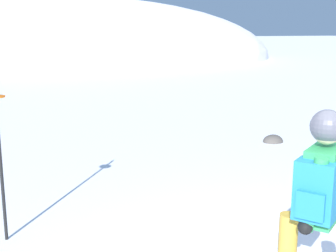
# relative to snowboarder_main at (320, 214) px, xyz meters

# --- Properties ---
(ridge_peak_main) EXTENTS (35.83, 32.25, 10.24)m
(ridge_peak_main) POSITION_rel_snowboarder_main_xyz_m (6.82, 37.14, -0.92)
(ridge_peak_main) COLOR white
(ridge_peak_main) RESTS_ON ground
(snowboarder_main) EXTENTS (1.07, 1.62, 1.71)m
(snowboarder_main) POSITION_rel_snowboarder_main_xyz_m (0.00, 0.00, 0.00)
(snowboarder_main) COLOR black
(snowboarder_main) RESTS_ON ground
(rock_dark) EXTENTS (0.44, 0.37, 0.31)m
(rock_dark) POSITION_rel_snowboarder_main_xyz_m (3.49, 4.85, -0.92)
(rock_dark) COLOR #4C4742
(rock_dark) RESTS_ON ground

